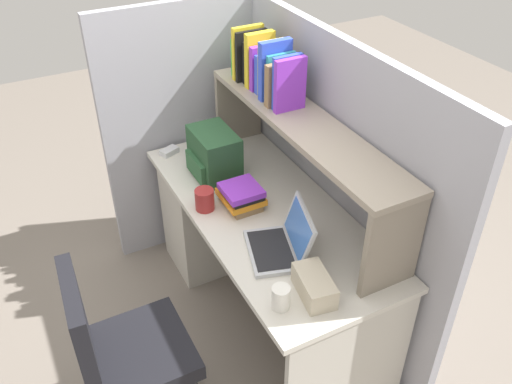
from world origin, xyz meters
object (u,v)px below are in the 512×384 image
at_px(laptop, 282,243).
at_px(tissue_box, 314,286).
at_px(backpack, 213,154).
at_px(snack_canister, 205,200).
at_px(computer_mouse, 169,151).
at_px(office_chair, 128,366).
at_px(paper_cup, 281,297).

distance_m(laptop, tissue_box, 0.29).
bearing_deg(laptop, backpack, -178.97).
bearing_deg(tissue_box, snack_canister, -157.76).
xyz_separation_m(computer_mouse, office_chair, (1.05, -0.61, -0.35)).
distance_m(computer_mouse, tissue_box, 1.33).
bearing_deg(office_chair, laptop, -84.87).
relative_size(backpack, tissue_box, 1.36).
distance_m(backpack, snack_canister, 0.32).
distance_m(tissue_box, snack_canister, 0.77).
relative_size(laptop, office_chair, 0.40).
distance_m(backpack, office_chair, 1.15).
height_order(laptop, snack_canister, laptop).
xyz_separation_m(paper_cup, office_chair, (-0.27, -0.60, -0.39)).
xyz_separation_m(paper_cup, snack_canister, (-0.74, -0.01, 0.00)).
height_order(laptop, computer_mouse, laptop).
relative_size(backpack, snack_canister, 2.73).
relative_size(computer_mouse, tissue_box, 0.47).
distance_m(laptop, backpack, 0.73).
distance_m(paper_cup, tissue_box, 0.15).
relative_size(laptop, snack_canister, 3.39).
relative_size(laptop, backpack, 1.24).
bearing_deg(computer_mouse, laptop, -13.43).
bearing_deg(tissue_box, backpack, -170.47).
distance_m(laptop, paper_cup, 0.33).
height_order(backpack, paper_cup, backpack).
bearing_deg(snack_canister, paper_cup, 0.95).
bearing_deg(snack_canister, backpack, 147.69).
relative_size(tissue_box, office_chair, 0.24).
distance_m(backpack, tissue_box, 1.02).
bearing_deg(snack_canister, office_chair, -51.11).
height_order(laptop, tissue_box, laptop).
height_order(backpack, tissue_box, backpack).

